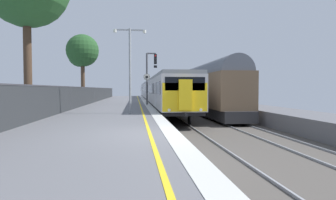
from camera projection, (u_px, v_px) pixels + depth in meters
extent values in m
cube|color=slate|center=(84.00, 150.00, 9.38)|extent=(6.40, 110.00, 1.00)
cube|color=silver|center=(172.00, 133.00, 9.69)|extent=(0.60, 110.00, 0.01)
cube|color=yellow|center=(150.00, 134.00, 9.60)|extent=(0.12, 110.00, 0.01)
cube|color=#4C4742|center=(330.00, 161.00, 10.39)|extent=(11.00, 110.00, 0.20)
cube|color=gray|center=(200.00, 161.00, 9.84)|extent=(0.07, 110.00, 0.08)
cube|color=gray|center=(240.00, 159.00, 10.00)|extent=(0.07, 110.00, 0.08)
cube|color=gray|center=(309.00, 157.00, 10.30)|extent=(0.07, 110.00, 0.08)
cube|color=#B7B7BC|center=(167.00, 92.00, 26.75)|extent=(2.80, 19.93, 2.30)
cube|color=black|center=(167.00, 105.00, 26.80)|extent=(2.64, 19.33, 0.25)
cube|color=gray|center=(167.00, 78.00, 26.70)|extent=(2.68, 19.93, 0.24)
cube|color=black|center=(151.00, 88.00, 26.58)|extent=(0.02, 18.33, 0.84)
cube|color=silver|center=(155.00, 94.00, 21.65)|extent=(0.03, 1.10, 1.90)
cube|color=silver|center=(149.00, 92.00, 31.54)|extent=(0.03, 1.10, 1.90)
cylinder|color=black|center=(167.00, 119.00, 19.42)|extent=(0.12, 0.84, 0.84)
cylinder|color=black|center=(190.00, 118.00, 19.60)|extent=(0.12, 0.84, 0.84)
cylinder|color=black|center=(153.00, 106.00, 34.04)|extent=(0.12, 0.84, 0.84)
cylinder|color=black|center=(166.00, 106.00, 34.22)|extent=(0.12, 0.84, 0.84)
cube|color=#B7B7BC|center=(153.00, 91.00, 47.13)|extent=(2.80, 19.93, 2.30)
cube|color=black|center=(153.00, 98.00, 47.18)|extent=(2.64, 19.33, 0.25)
cube|color=gray|center=(153.00, 83.00, 47.09)|extent=(2.68, 19.93, 0.24)
cube|color=black|center=(144.00, 89.00, 46.96)|extent=(0.02, 18.33, 0.84)
cube|color=silver|center=(145.00, 91.00, 42.03)|extent=(0.03, 1.10, 1.90)
cube|color=silver|center=(143.00, 91.00, 51.92)|extent=(0.03, 1.10, 1.90)
cylinder|color=black|center=(151.00, 104.00, 39.80)|extent=(0.12, 0.84, 0.84)
cylinder|color=black|center=(162.00, 103.00, 39.98)|extent=(0.12, 0.84, 0.84)
cylinder|color=black|center=(146.00, 100.00, 54.42)|extent=(0.12, 0.84, 0.84)
cylinder|color=black|center=(155.00, 100.00, 54.60)|extent=(0.12, 0.84, 0.84)
cube|color=#B7B7BC|center=(148.00, 90.00, 67.52)|extent=(2.80, 19.93, 2.30)
cube|color=black|center=(148.00, 96.00, 67.56)|extent=(2.64, 19.33, 0.25)
cube|color=gray|center=(147.00, 85.00, 67.47)|extent=(2.68, 19.93, 0.24)
cube|color=black|center=(142.00, 89.00, 67.34)|extent=(0.02, 18.33, 0.84)
cube|color=silver|center=(142.00, 91.00, 62.41)|extent=(0.03, 1.10, 1.90)
cube|color=silver|center=(141.00, 90.00, 72.30)|extent=(0.03, 1.10, 1.90)
cylinder|color=black|center=(145.00, 99.00, 60.18)|extent=(0.12, 0.84, 0.84)
cylinder|color=black|center=(153.00, 99.00, 60.36)|extent=(0.12, 0.84, 0.84)
cylinder|color=black|center=(143.00, 97.00, 74.80)|extent=(0.12, 0.84, 0.84)
cylinder|color=black|center=(149.00, 97.00, 74.98)|extent=(0.12, 0.84, 0.84)
cube|color=yellow|center=(185.00, 97.00, 16.91)|extent=(2.70, 0.10, 1.70)
cube|color=black|center=(185.00, 84.00, 16.87)|extent=(2.40, 0.08, 0.80)
cube|color=yellow|center=(185.00, 95.00, 16.76)|extent=(0.80, 0.24, 1.80)
cylinder|color=white|center=(169.00, 110.00, 16.77)|extent=(0.18, 0.06, 0.18)
cylinder|color=white|center=(201.00, 110.00, 16.99)|extent=(0.18, 0.06, 0.18)
cylinder|color=black|center=(186.00, 115.00, 16.66)|extent=(0.20, 0.35, 0.20)
cube|color=black|center=(153.00, 81.00, 47.08)|extent=(0.60, 0.90, 0.20)
cube|color=#232326|center=(212.00, 110.00, 25.82)|extent=(2.30, 14.38, 0.79)
cube|color=brown|center=(212.00, 90.00, 25.75)|extent=(2.60, 13.58, 2.73)
cylinder|color=#515660|center=(213.00, 75.00, 25.70)|extent=(2.39, 13.18, 2.39)
cylinder|color=black|center=(221.00, 117.00, 20.58)|extent=(0.12, 0.84, 0.84)
cylinder|color=black|center=(242.00, 117.00, 20.76)|extent=(0.12, 0.84, 0.84)
cylinder|color=black|center=(192.00, 108.00, 30.89)|extent=(0.12, 0.84, 0.84)
cylinder|color=black|center=(206.00, 108.00, 31.06)|extent=(0.12, 0.84, 0.84)
cube|color=#232326|center=(184.00, 102.00, 40.89)|extent=(2.30, 14.38, 0.79)
cube|color=brown|center=(184.00, 90.00, 40.82)|extent=(2.60, 13.58, 2.73)
cylinder|color=#515660|center=(184.00, 80.00, 40.77)|extent=(2.39, 13.18, 2.39)
cylinder|color=black|center=(185.00, 105.00, 35.65)|extent=(0.12, 0.84, 0.84)
cylinder|color=black|center=(197.00, 105.00, 35.83)|extent=(0.12, 0.84, 0.84)
cylinder|color=black|center=(174.00, 102.00, 45.96)|extent=(0.12, 0.84, 0.84)
cylinder|color=black|center=(183.00, 102.00, 46.14)|extent=(0.12, 0.84, 0.84)
cylinder|color=#47474C|center=(147.00, 79.00, 28.52)|extent=(0.18, 0.18, 5.05)
cube|color=#47474C|center=(151.00, 53.00, 28.47)|extent=(0.90, 0.12, 0.12)
cube|color=black|center=(155.00, 59.00, 28.54)|extent=(0.28, 0.20, 1.00)
cylinder|color=red|center=(155.00, 56.00, 28.41)|extent=(0.16, 0.04, 0.16)
cylinder|color=black|center=(155.00, 59.00, 28.42)|extent=(0.16, 0.04, 0.16)
cylinder|color=black|center=(155.00, 62.00, 28.43)|extent=(0.16, 0.04, 0.16)
cube|color=black|center=(155.00, 67.00, 28.57)|extent=(0.32, 0.16, 0.24)
cylinder|color=#59595B|center=(147.00, 92.00, 26.28)|extent=(0.08, 0.08, 2.56)
cylinder|color=black|center=(147.00, 77.00, 26.22)|extent=(0.59, 0.02, 0.59)
cylinder|color=silver|center=(147.00, 77.00, 26.21)|extent=(0.56, 0.02, 0.56)
cube|color=black|center=(147.00, 77.00, 26.20)|extent=(0.24, 0.01, 0.18)
cylinder|color=#93999E|center=(130.00, 71.00, 17.66)|extent=(0.14, 0.14, 5.24)
cube|color=#93999E|center=(137.00, 30.00, 17.62)|extent=(0.90, 0.08, 0.08)
cylinder|color=silver|center=(145.00, 32.00, 17.67)|extent=(0.20, 0.20, 0.18)
cube|color=#93999E|center=(122.00, 30.00, 17.51)|extent=(0.90, 0.08, 0.08)
cylinder|color=silver|center=(115.00, 31.00, 17.46)|extent=(0.20, 0.20, 0.18)
cylinder|color=#38383D|center=(71.00, 98.00, 20.59)|extent=(0.07, 0.07, 1.67)
cylinder|color=#38383D|center=(94.00, 95.00, 32.19)|extent=(0.07, 0.07, 1.67)
cylinder|color=#38383D|center=(105.00, 94.00, 43.79)|extent=(0.07, 0.07, 1.67)
cylinder|color=#38383D|center=(111.00, 93.00, 55.40)|extent=(0.07, 0.07, 1.67)
cylinder|color=#473323|center=(28.00, 63.00, 15.45)|extent=(0.42, 0.42, 5.86)
cylinder|color=#473323|center=(83.00, 81.00, 30.30)|extent=(0.41, 0.41, 4.65)
sphere|color=#234C23|center=(83.00, 51.00, 30.17)|extent=(3.39, 3.39, 3.39)
sphere|color=#234C23|center=(80.00, 55.00, 30.62)|extent=(2.53, 2.53, 2.53)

